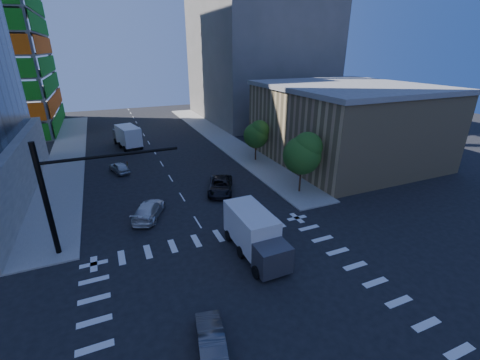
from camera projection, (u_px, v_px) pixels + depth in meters
ground at (252, 311)px, 19.85m from camera, size 160.00×160.00×0.00m
road_markings at (252, 311)px, 19.85m from camera, size 20.00×20.00×0.01m
sidewalk_ne at (220, 138)px, 58.40m from camera, size 5.00×60.00×0.15m
sidewalk_nw at (68, 154)px, 49.25m from camera, size 5.00×60.00×0.15m
commercial_building at (345, 123)px, 45.69m from camera, size 20.50×22.50×10.60m
bg_building_ne at (257, 54)px, 71.18m from camera, size 24.00×30.00×28.00m
signal_mast_nw at (66, 187)px, 23.89m from camera, size 10.20×0.40×9.00m
tree_south at (304, 153)px, 34.52m from camera, size 4.16×4.16×6.82m
tree_north at (257, 134)px, 45.09m from camera, size 3.54×3.52×5.78m
car_nb_far at (220, 186)px, 36.11m from camera, size 4.59×6.19×1.56m
car_sb_near at (149, 210)px, 30.70m from camera, size 4.16×5.68×1.53m
car_sb_mid at (119, 167)px, 41.96m from camera, size 2.75×4.35×1.38m
car_sb_cross at (211, 338)px, 17.21m from camera, size 2.12×4.19×1.32m
box_truck_near at (257, 239)px, 24.71m from camera, size 2.85×6.52×3.40m
box_truck_far at (127, 137)px, 52.85m from camera, size 4.20×7.21×3.55m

